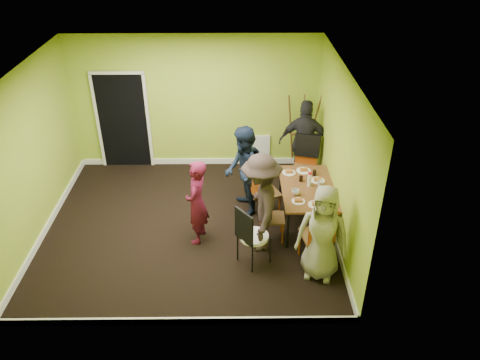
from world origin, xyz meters
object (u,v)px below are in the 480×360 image
object	(u,v)px
chair_back_end	(307,151)
person_standing	(197,202)
blue_bottle	(324,192)
easel	(302,133)
thermos	(309,180)
person_left_far	(244,172)
person_back_end	(305,143)
chair_front_end	(319,234)
dining_table	(307,190)
chair_bentwood	(251,234)
chair_left_far	(261,189)
person_front_end	(322,233)
orange_bottle	(300,180)
chair_left_near	(269,213)
person_left_near	(261,203)

from	to	relation	value
chair_back_end	person_standing	world-z (taller)	person_standing
blue_bottle	easel	bearing A→B (deg)	92.13
thermos	person_left_far	distance (m)	1.16
thermos	person_back_end	bearing A→B (deg)	85.89
chair_front_end	thermos	size ratio (longest dim) A/B	4.73
chair_front_end	person_standing	bearing A→B (deg)	149.60
dining_table	chair_bentwood	distance (m)	1.47
chair_left_far	person_front_end	distance (m)	1.71
chair_front_end	person_left_far	bearing A→B (deg)	116.73
orange_bottle	person_left_far	size ratio (longest dim) A/B	0.04
person_standing	person_left_far	world-z (taller)	person_left_far
chair_left_far	orange_bottle	bearing A→B (deg)	66.72
chair_left_near	person_front_end	distance (m)	1.18
chair_front_end	easel	size ratio (longest dim) A/B	0.64
chair_front_end	chair_bentwood	distance (m)	1.04
orange_bottle	easel	bearing A→B (deg)	82.21
easel	person_standing	xyz separation A→B (m)	(-2.00, -2.40, -0.09)
chair_left_far	person_back_end	size ratio (longest dim) A/B	0.62
chair_left_near	blue_bottle	size ratio (longest dim) A/B	4.90
chair_left_far	thermos	size ratio (longest dim) A/B	4.68
chair_left_far	person_left_near	size ratio (longest dim) A/B	0.63
chair_bentwood	blue_bottle	distance (m)	1.47
chair_left_far	easel	bearing A→B (deg)	128.38
person_back_end	person_left_near	bearing A→B (deg)	75.71
thermos	chair_back_end	bearing A→B (deg)	84.58
orange_bottle	person_left_far	world-z (taller)	person_left_far
dining_table	person_standing	xyz separation A→B (m)	(-1.87, -0.44, 0.05)
chair_back_end	orange_bottle	xyz separation A→B (m)	(-0.25, -1.01, -0.02)
person_back_end	chair_bentwood	bearing A→B (deg)	76.24
person_standing	person_back_end	world-z (taller)	person_back_end
dining_table	thermos	distance (m)	0.18
easel	person_standing	size ratio (longest dim) A/B	1.14
person_left_near	orange_bottle	bearing A→B (deg)	137.21
chair_back_end	person_left_far	size ratio (longest dim) A/B	0.67
chair_bentwood	person_left_far	distance (m)	1.43
blue_bottle	orange_bottle	distance (m)	0.58
person_standing	person_left_near	xyz separation A→B (m)	(1.03, -0.20, 0.11)
chair_left_far	chair_back_end	xyz separation A→B (m)	(0.92, 1.03, 0.20)
blue_bottle	person_left_near	world-z (taller)	person_left_near
chair_left_far	thermos	world-z (taller)	chair_left_far
orange_bottle	person_back_end	xyz separation A→B (m)	(0.24, 1.24, 0.08)
person_left_far	chair_left_far	bearing A→B (deg)	54.25
chair_left_far	person_front_end	size ratio (longest dim) A/B	0.69
chair_back_end	person_left_far	world-z (taller)	person_left_far
chair_left_near	thermos	world-z (taller)	thermos
chair_left_far	person_standing	distance (m)	1.25
person_standing	person_back_end	xyz separation A→B (m)	(1.99, 1.87, 0.13)
chair_left_far	chair_left_near	world-z (taller)	chair_left_far
dining_table	person_back_end	world-z (taller)	person_back_end
dining_table	chair_back_end	xyz separation A→B (m)	(0.14, 1.20, 0.11)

